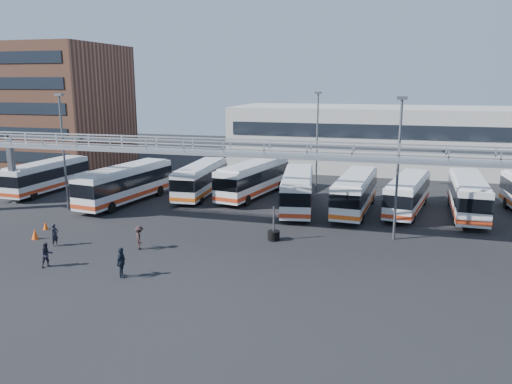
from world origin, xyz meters
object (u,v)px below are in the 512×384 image
(bus_0, at_px, (47,175))
(tire_stack, at_px, (274,234))
(pedestrian_c, at_px, (139,238))
(cone_left, at_px, (35,234))
(bus_3, at_px, (201,178))
(light_pole_back, at_px, (317,136))
(bus_7, at_px, (408,193))
(bus_4, at_px, (253,178))
(bus_6, at_px, (355,191))
(light_pole_mid, at_px, (398,161))
(light_pole_left, at_px, (63,146))
(bus_5, at_px, (298,189))
(pedestrian_b, at_px, (47,255))
(bus_8, at_px, (468,195))
(cone_right, at_px, (46,225))
(pedestrian_d, at_px, (121,263))
(bus_2, at_px, (126,183))
(pedestrian_a, at_px, (55,235))

(bus_0, relative_size, tire_stack, 4.26)
(pedestrian_c, bearing_deg, bus_0, 18.31)
(cone_left, bearing_deg, bus_3, 68.52)
(light_pole_back, distance_m, bus_3, 12.67)
(bus_7, distance_m, cone_left, 30.31)
(bus_3, relative_size, tire_stack, 4.28)
(bus_4, bearing_deg, bus_0, -158.53)
(bus_6, relative_size, tire_stack, 4.41)
(pedestrian_c, bearing_deg, bus_4, -44.57)
(bus_7, bearing_deg, light_pole_mid, -86.82)
(light_pole_left, distance_m, bus_6, 25.70)
(bus_5, relative_size, pedestrian_b, 7.15)
(light_pole_left, relative_size, tire_stack, 4.09)
(light_pole_back, distance_m, pedestrian_b, 29.68)
(bus_3, relative_size, pedestrian_b, 6.80)
(bus_7, xyz_separation_m, bus_8, (4.89, 0.11, 0.12))
(pedestrian_c, bearing_deg, cone_right, 42.11)
(light_pole_back, distance_m, bus_4, 8.09)
(light_pole_back, xyz_separation_m, bus_3, (-10.69, -5.54, -3.95))
(light_pole_back, relative_size, bus_3, 0.96)
(bus_7, bearing_deg, tire_stack, -120.63)
(bus_0, relative_size, pedestrian_c, 6.47)
(bus_7, xyz_separation_m, pedestrian_d, (-16.33, -20.00, -0.82))
(pedestrian_b, relative_size, cone_left, 2.06)
(light_pole_left, xyz_separation_m, bus_3, (9.31, 8.46, -3.95))
(light_pole_left, relative_size, pedestrian_c, 6.21)
(light_pole_left, relative_size, bus_8, 0.93)
(pedestrian_b, xyz_separation_m, cone_right, (-5.42, 6.79, -0.47))
(bus_2, xyz_separation_m, cone_right, (-1.64, -9.39, -1.63))
(bus_4, distance_m, bus_6, 10.66)
(bus_0, relative_size, bus_3, 1.00)
(pedestrian_a, bearing_deg, bus_0, 49.92)
(bus_4, xyz_separation_m, pedestrian_a, (-9.18, -18.32, -1.11))
(bus_8, relative_size, pedestrian_d, 6.07)
(light_pole_back, relative_size, bus_5, 0.91)
(light_pole_left, distance_m, pedestrian_c, 14.63)
(light_pole_mid, height_order, bus_4, light_pole_mid)
(light_pole_mid, relative_size, light_pole_back, 1.00)
(bus_3, distance_m, bus_8, 24.65)
(bus_2, bearing_deg, bus_8, 14.93)
(light_pole_mid, relative_size, bus_0, 0.96)
(bus_0, distance_m, pedestrian_d, 26.69)
(cone_right, bearing_deg, bus_6, 27.76)
(light_pole_back, height_order, bus_3, light_pole_back)
(bus_0, xyz_separation_m, cone_right, (8.55, -11.40, -1.46))
(bus_2, xyz_separation_m, bus_7, (25.41, 3.56, -0.22))
(bus_6, relative_size, bus_7, 1.05)
(bus_0, relative_size, pedestrian_a, 6.70)
(light_pole_left, relative_size, light_pole_mid, 1.00)
(bus_8, distance_m, cone_left, 34.68)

